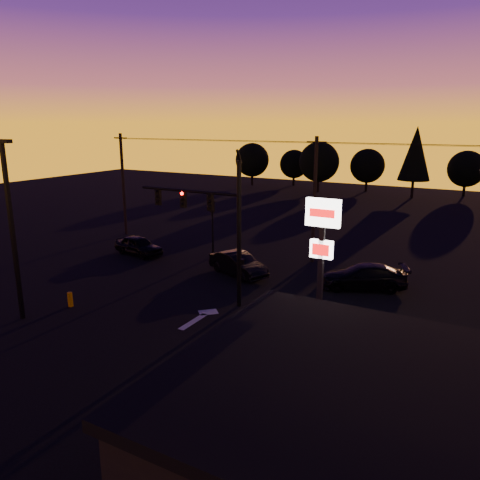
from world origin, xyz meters
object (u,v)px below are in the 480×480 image
object	(u,v)px
traffic_signal_mast	(213,216)
suv_parked	(358,414)
bollard	(70,299)
car_right	(363,277)
pylon_sign	(322,242)
car_left	(139,245)
car_mid	(238,264)
parking_lot_light	(11,219)
secondary_signal	(212,220)

from	to	relation	value
traffic_signal_mast	suv_parked	bearing A→B (deg)	-36.19
bollard	car_right	size ratio (longest dim) A/B	0.15
traffic_signal_mast	pylon_sign	xyz separation A→B (m)	(7.10, -2.49, -0.02)
pylon_sign	bollard	bearing A→B (deg)	-171.07
car_left	traffic_signal_mast	bearing A→B (deg)	-107.86
traffic_signal_mast	car_mid	size ratio (longest dim) A/B	1.87
car_right	pylon_sign	bearing A→B (deg)	-22.32
parking_lot_light	suv_parked	bearing A→B (deg)	-1.88
car_right	parking_lot_light	bearing A→B (deg)	-71.34
secondary_signal	suv_parked	size ratio (longest dim) A/B	0.91
secondary_signal	pylon_sign	xyz separation A→B (m)	(12.00, -9.99, 2.05)
secondary_signal	car_mid	bearing A→B (deg)	-36.12
traffic_signal_mast	car_left	size ratio (longest dim) A/B	2.02
suv_parked	traffic_signal_mast	bearing A→B (deg)	135.18
traffic_signal_mast	secondary_signal	bearing A→B (deg)	123.19
secondary_signal	bollard	distance (m)	12.48
suv_parked	pylon_sign	bearing A→B (deg)	114.02
car_mid	car_right	size ratio (longest dim) A/B	0.87
traffic_signal_mast	pylon_sign	size ratio (longest dim) A/B	1.26
car_left	suv_parked	bearing A→B (deg)	-112.53
parking_lot_light	car_left	xyz separation A→B (m)	(-2.87, 12.30, -4.55)
car_left	car_mid	size ratio (longest dim) A/B	0.92
pylon_sign	traffic_signal_mast	bearing A→B (deg)	160.64
suv_parked	secondary_signal	bearing A→B (deg)	126.73
secondary_signal	car_left	size ratio (longest dim) A/B	1.02
parking_lot_light	car_mid	world-z (taller)	parking_lot_light
secondary_signal	suv_parked	distance (m)	21.55
bollard	car_right	xyz separation A→B (m)	(13.33, 10.81, 0.35)
secondary_signal	suv_parked	world-z (taller)	secondary_signal
parking_lot_light	pylon_sign	xyz separation A→B (m)	(14.50, 4.50, -0.36)
pylon_sign	car_mid	size ratio (longest dim) A/B	1.48
car_left	suv_parked	distance (m)	24.32
pylon_sign	suv_parked	distance (m)	7.38
pylon_sign	car_right	xyz separation A→B (m)	(-0.28, 8.68, -4.15)
bollard	car_mid	world-z (taller)	car_mid
car_left	car_right	bearing A→B (deg)	-77.62
car_right	car_left	bearing A→B (deg)	-111.21
parking_lot_light	car_right	xyz separation A→B (m)	(14.22, 13.17, -4.51)
traffic_signal_mast	car_mid	world-z (taller)	traffic_signal_mast
traffic_signal_mast	pylon_sign	world-z (taller)	traffic_signal_mast
parking_lot_light	bollard	xyz separation A→B (m)	(0.89, 2.36, -4.86)
traffic_signal_mast	suv_parked	size ratio (longest dim) A/B	1.79
parking_lot_light	car_right	world-z (taller)	parking_lot_light
car_mid	traffic_signal_mast	bearing A→B (deg)	-143.85
car_left	secondary_signal	bearing A→B (deg)	-58.38
pylon_sign	car_right	bearing A→B (deg)	91.83
car_left	suv_parked	world-z (taller)	car_left
car_left	car_right	xyz separation A→B (m)	(17.09, 0.88, 0.04)
parking_lot_light	suv_parked	size ratio (longest dim) A/B	1.91
bollard	suv_parked	world-z (taller)	suv_parked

